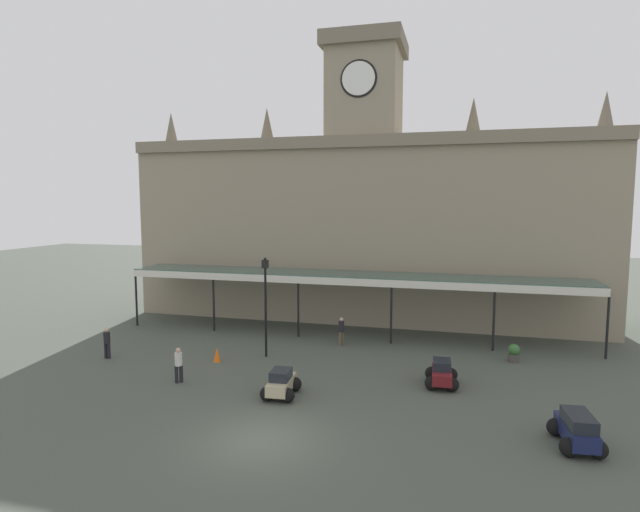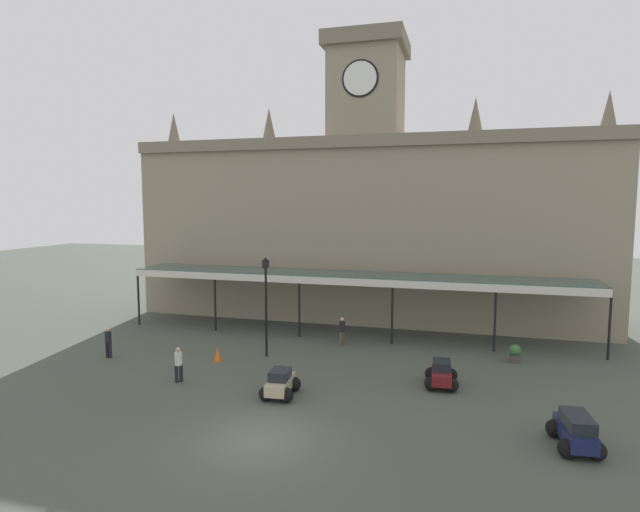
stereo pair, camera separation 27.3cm
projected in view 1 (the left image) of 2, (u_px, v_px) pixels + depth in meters
name	position (u px, v px, depth m)	size (l,w,h in m)	color
ground_plane	(260.00, 441.00, 18.18)	(140.00, 140.00, 0.00)	#464D43
station_building	(364.00, 221.00, 37.04)	(32.88, 6.35, 19.82)	gray
entrance_canopy	(348.00, 276.00, 32.20)	(29.16, 3.26, 3.93)	#38564C
car_beige_sedan	(281.00, 385.00, 22.31)	(1.62, 2.11, 1.19)	tan
car_maroon_sedan	(442.00, 375.00, 23.59)	(1.59, 2.09, 1.19)	maroon
car_navy_estate	(577.00, 432.00, 17.64)	(1.69, 2.33, 1.27)	#19214C
pedestrian_near_entrance	(341.00, 330.00, 30.14)	(0.34, 0.37, 1.67)	brown
pedestrian_beside_cars	(179.00, 364.00, 23.94)	(0.34, 0.34, 1.67)	black
pedestrian_crossing_forecourt	(107.00, 342.00, 27.64)	(0.39, 0.34, 1.67)	black
victorian_lamppost	(265.00, 296.00, 27.69)	(0.30, 0.30, 5.47)	black
traffic_cone	(217.00, 355.00, 27.15)	(0.40, 0.40, 0.75)	orange
planter_by_canopy	(514.00, 353.00, 27.08)	(0.60, 0.60, 0.96)	#47423D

